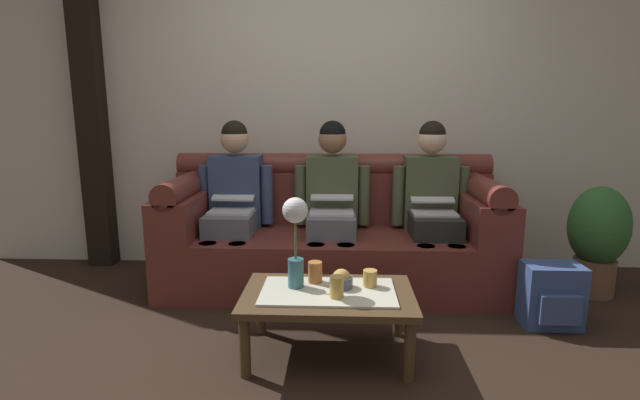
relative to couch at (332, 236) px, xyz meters
The scene contains 15 objects.
ground_plane 1.23m from the couch, 90.00° to the right, with size 14.00×14.00×0.00m, color black.
back_wall_patterned 1.20m from the couch, 90.00° to the left, with size 6.00×0.12×2.90m, color beige.
timber_pillar 2.28m from the couch, 168.18° to the left, with size 0.20×0.20×2.90m, color black.
couch is the anchor object (origin of this frame).
person_left 0.78m from the couch, behind, with size 0.56×0.67×1.22m.
person_middle 0.29m from the couch, 90.00° to the right, with size 0.56×0.67×1.22m.
person_right 0.78m from the couch, ahead, with size 0.56×0.67×1.22m.
coffee_table 1.05m from the couch, 90.00° to the right, with size 0.91×0.57×0.36m.
flower_vase 1.07m from the couch, 99.84° to the right, with size 0.13×0.13×0.49m.
snack_bowl 1.01m from the couch, 85.98° to the right, with size 0.12×0.12×0.10m.
cup_near_left 0.94m from the couch, 94.62° to the right, with size 0.08×0.08×0.12m, color #B26633.
cup_near_right 1.01m from the couch, 77.08° to the right, with size 0.08×0.08×0.09m, color gold.
cup_far_center 1.14m from the couch, 87.72° to the right, with size 0.07×0.07×0.11m, color gold.
backpack_right 1.51m from the couch, 25.73° to the right, with size 0.34×0.26×0.39m.
potted_plant 1.88m from the couch, ahead, with size 0.40×0.40×0.78m.
Camera 1 is at (0.06, -2.23, 1.31)m, focal length 26.49 mm.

